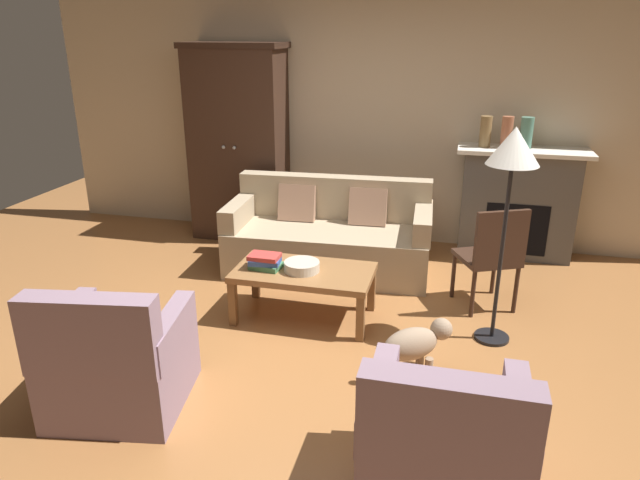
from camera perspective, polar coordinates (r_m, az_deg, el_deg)
The scene contains 16 objects.
ground_plane at distance 4.32m, azimuth -0.87°, elevation -10.67°, with size 9.60×9.60×0.00m, color #9E6638.
back_wall at distance 6.25m, azimuth 5.21°, elevation 12.70°, with size 7.20×0.10×2.80m, color beige.
fireplace at distance 6.13m, azimuth 19.05°, elevation 3.55°, with size 1.26×0.48×1.12m.
armoire at distance 6.36m, azimuth -8.10°, elevation 9.51°, with size 1.06×0.57×2.09m.
couch at distance 5.54m, azimuth 0.95°, elevation 0.21°, with size 1.96×0.95×0.86m.
coffee_table at distance 4.58m, azimuth -1.62°, elevation -3.59°, with size 1.10×0.60×0.42m.
fruit_bowl at distance 4.53m, azimuth -1.82°, elevation -2.63°, with size 0.28×0.28×0.08m, color beige.
book_stack at distance 4.58m, azimuth -5.48°, elevation -2.13°, with size 0.26×0.20×0.12m.
mantel_vase_bronze at distance 5.93m, azimuth 16.14°, elevation 10.32°, with size 0.11×0.11×0.30m, color olive.
mantel_vase_terracotta at distance 5.94m, azimuth 18.09°, elevation 10.16°, with size 0.11×0.11×0.31m, color #A86042.
mantel_vase_jade at distance 5.96m, azimuth 19.84°, elevation 9.98°, with size 0.12×0.12×0.30m, color slate.
armchair_near_left at distance 3.77m, azimuth -19.55°, elevation -11.40°, with size 0.89×0.89×0.88m.
armchair_near_right at distance 3.01m, azimuth 12.19°, elevation -19.65°, with size 0.78×0.77×0.88m.
side_chair_wooden at distance 4.86m, azimuth 16.79°, elevation -1.19°, with size 0.59×0.59×0.90m.
floor_lamp at distance 4.14m, azimuth 18.62°, elevation 7.62°, with size 0.36×0.36×1.61m.
dog at distance 3.94m, azimuth 9.42°, elevation -10.14°, with size 0.48×0.42×0.39m.
Camera 1 is at (0.96, -3.57, 2.23)m, focal length 32.16 mm.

